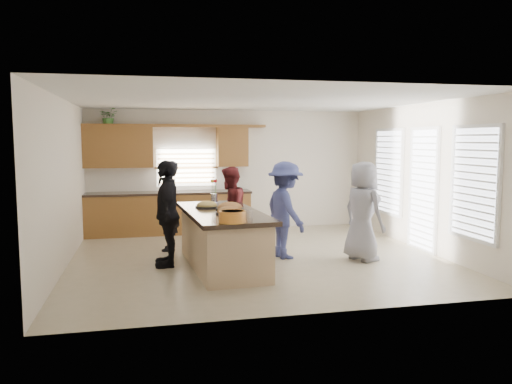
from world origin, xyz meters
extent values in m
plane|color=#BAAA8A|center=(0.00, 0.00, 0.00)|extent=(6.50, 6.50, 0.00)
cube|color=silver|center=(0.00, 3.00, 1.40)|extent=(6.50, 0.02, 2.80)
cube|color=silver|center=(0.00, -3.00, 1.40)|extent=(6.50, 0.02, 2.80)
cube|color=silver|center=(-3.25, 0.00, 1.40)|extent=(0.02, 6.00, 2.80)
cube|color=silver|center=(3.25, 0.00, 1.40)|extent=(0.02, 6.00, 2.80)
cube|color=white|center=(0.00, 0.00, 2.80)|extent=(6.50, 6.00, 0.02)
cube|color=brown|center=(-1.43, 2.69, 0.45)|extent=(3.65, 0.62, 0.90)
cube|color=black|center=(-1.43, 2.69, 0.93)|extent=(3.70, 0.65, 0.05)
cube|color=brown|center=(-2.50, 2.82, 1.95)|extent=(1.50, 0.36, 0.90)
cube|color=brown|center=(0.05, 2.82, 1.95)|extent=(0.70, 0.36, 0.90)
cube|color=brown|center=(-1.23, 2.82, 2.43)|extent=(4.05, 0.40, 0.06)
cube|color=brown|center=(-1.00, 2.96, 1.48)|extent=(1.35, 0.08, 0.85)
cube|color=white|center=(3.22, 1.30, 1.42)|extent=(0.06, 1.10, 1.75)
cube|color=white|center=(3.22, -0.10, 1.17)|extent=(0.06, 0.85, 2.25)
cube|color=white|center=(3.22, -1.60, 1.42)|extent=(0.06, 1.10, 1.75)
cube|color=tan|center=(-0.70, -0.53, 0.44)|extent=(1.17, 2.56, 0.88)
cube|color=black|center=(-0.70, -0.53, 0.92)|extent=(1.34, 2.77, 0.07)
cube|color=black|center=(-0.70, -0.53, 0.04)|extent=(1.09, 2.48, 0.08)
cylinder|color=black|center=(-0.65, -0.86, 0.96)|extent=(0.42, 0.42, 0.02)
ellipsoid|color=#B07437|center=(-0.65, -0.86, 0.98)|extent=(0.38, 0.38, 0.17)
cylinder|color=black|center=(-0.55, -0.40, 0.96)|extent=(0.47, 0.47, 0.02)
ellipsoid|color=#B07437|center=(-0.55, -0.40, 0.98)|extent=(0.42, 0.42, 0.19)
cylinder|color=black|center=(-0.90, -0.06, 0.96)|extent=(0.40, 0.40, 0.02)
ellipsoid|color=tan|center=(-0.90, -0.06, 0.98)|extent=(0.36, 0.36, 0.16)
cylinder|color=orange|center=(-0.74, -1.72, 1.03)|extent=(0.38, 0.38, 0.16)
cylinder|color=beige|center=(-0.74, -1.72, 1.09)|extent=(0.32, 0.32, 0.04)
cylinder|color=white|center=(-0.41, -1.36, 1.01)|extent=(0.08, 0.08, 0.11)
cylinder|color=#AB8ECF|center=(-0.79, 0.20, 0.97)|extent=(0.23, 0.23, 0.05)
cylinder|color=silver|center=(-0.67, 0.72, 1.03)|extent=(0.13, 0.13, 0.15)
imported|color=#407A30|center=(-2.68, 2.82, 2.61)|extent=(0.41, 0.36, 0.43)
imported|color=black|center=(-1.52, 0.98, 0.86)|extent=(0.51, 0.69, 1.72)
imported|color=maroon|center=(-0.35, 0.78, 0.80)|extent=(0.85, 0.95, 1.60)
imported|color=black|center=(-1.59, -0.24, 0.89)|extent=(0.48, 1.06, 1.78)
imported|color=navy|center=(0.50, -0.11, 0.87)|extent=(0.86, 1.23, 1.73)
imported|color=gray|center=(1.78, -0.58, 0.87)|extent=(0.81, 0.99, 1.74)
camera|label=1|loc=(-1.92, -8.61, 2.12)|focal=35.00mm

